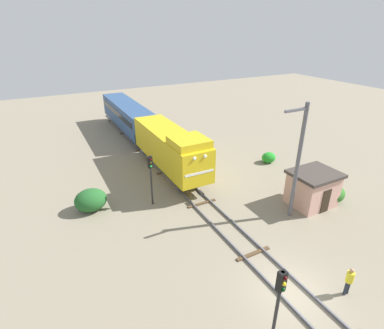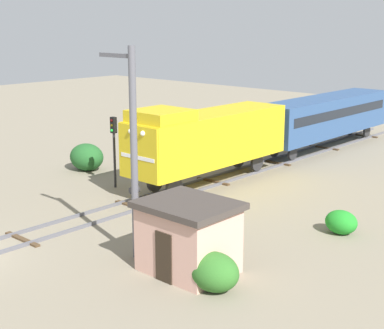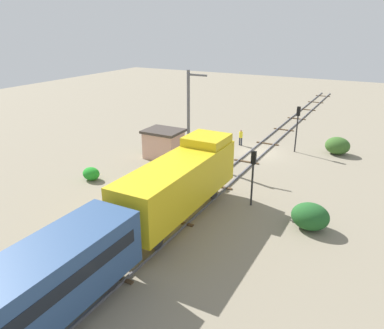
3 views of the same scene
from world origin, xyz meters
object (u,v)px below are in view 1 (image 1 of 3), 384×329
object	(u,v)px
locomotive	(171,147)
worker_near_track	(349,279)
relay_hut	(313,188)
catenary_mast	(298,160)
passenger_car_leading	(128,114)
traffic_signal_mid	(151,172)
traffic_signal_near	(278,300)

from	to	relation	value
locomotive	worker_near_track	world-z (taller)	locomotive
locomotive	relay_hut	distance (m)	12.33
catenary_mast	passenger_car_leading	bearing A→B (deg)	101.92
passenger_car_leading	catenary_mast	size ratio (longest dim) A/B	1.67
passenger_car_leading	traffic_signal_mid	bearing A→B (deg)	-101.08
catenary_mast	relay_hut	bearing A→B (deg)	8.58
traffic_signal_near	relay_hut	xyz separation A→B (m)	(10.70, 7.67, -1.78)
passenger_car_leading	worker_near_track	xyz separation A→B (m)	(2.40, -30.10, -1.53)
passenger_car_leading	catenary_mast	bearing A→B (deg)	-78.08
traffic_signal_mid	locomotive	bearing A→B (deg)	49.84
traffic_signal_mid	traffic_signal_near	bearing A→B (deg)	-89.14
locomotive	relay_hut	world-z (taller)	locomotive
worker_near_track	traffic_signal_mid	bearing A→B (deg)	59.69
traffic_signal_mid	catenary_mast	size ratio (longest dim) A/B	0.48
passenger_car_leading	worker_near_track	size ratio (longest dim) A/B	8.24
traffic_signal_mid	relay_hut	world-z (taller)	traffic_signal_mid
locomotive	traffic_signal_near	bearing A→B (deg)	-100.45
passenger_car_leading	traffic_signal_near	world-z (taller)	traffic_signal_near
traffic_signal_mid	catenary_mast	world-z (taller)	catenary_mast
passenger_car_leading	catenary_mast	distance (m)	24.00
relay_hut	catenary_mast	bearing A→B (deg)	-171.42
locomotive	traffic_signal_near	distance (m)	17.65
traffic_signal_near	relay_hut	size ratio (longest dim) A/B	1.31
traffic_signal_mid	relay_hut	xyz separation A→B (m)	(10.90, -5.65, -1.43)
locomotive	traffic_signal_mid	world-z (taller)	locomotive
traffic_signal_near	worker_near_track	size ratio (longest dim) A/B	2.70
locomotive	relay_hut	xyz separation A→B (m)	(7.50, -9.68, -1.38)
locomotive	passenger_car_leading	distance (m)	13.34
locomotive	passenger_car_leading	world-z (taller)	locomotive
traffic_signal_near	passenger_car_leading	bearing A→B (deg)	84.05
traffic_signal_mid	worker_near_track	size ratio (longest dim) A/B	2.38
traffic_signal_mid	relay_hut	bearing A→B (deg)	-27.42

